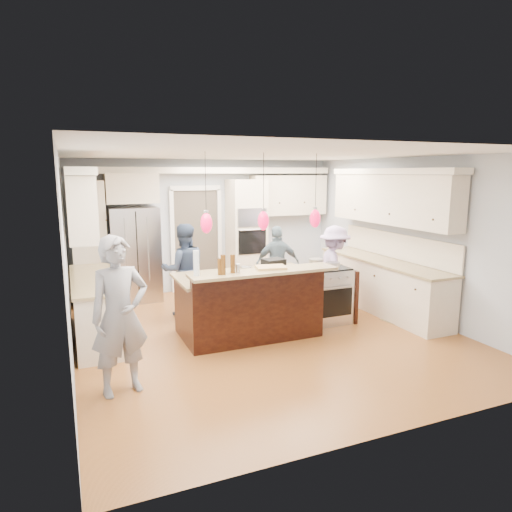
{
  "coord_description": "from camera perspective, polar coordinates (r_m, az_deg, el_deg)",
  "views": [
    {
      "loc": [
        -2.71,
        -6.14,
        2.45
      ],
      "look_at": [
        0.0,
        0.35,
        1.15
      ],
      "focal_mm": 32.0,
      "sensor_mm": 36.0,
      "label": 1
    }
  ],
  "objects": [
    {
      "name": "kitchen_island",
      "position": [
        6.96,
        -1.0,
        -5.91
      ],
      "size": [
        2.1,
        1.46,
        1.12
      ],
      "color": "black",
      "rests_on": "ground"
    },
    {
      "name": "water_bottle",
      "position": [
        5.95,
        -7.47,
        -0.89
      ],
      "size": [
        0.09,
        0.09,
        0.33
      ],
      "primitive_type": "cylinder",
      "rotation": [
        0.0,
        0.0,
        -0.25
      ],
      "color": "silver",
      "rests_on": "kitchen_island"
    },
    {
      "name": "pot_large",
      "position": [
        7.49,
        7.52,
        -0.86
      ],
      "size": [
        0.24,
        0.24,
        0.14
      ],
      "primitive_type": "cylinder",
      "color": "#B7B7BC",
      "rests_on": "island_range"
    },
    {
      "name": "beer_bottle_b",
      "position": [
        5.98,
        -4.14,
        -1.1
      ],
      "size": [
        0.07,
        0.07,
        0.27
      ],
      "primitive_type": "cylinder",
      "rotation": [
        0.0,
        0.0,
        -0.08
      ],
      "color": "#4B2B0D",
      "rests_on": "kitchen_island"
    },
    {
      "name": "refrigerator",
      "position": [
        8.99,
        -14.9,
        0.19
      ],
      "size": [
        0.9,
        0.7,
        1.8
      ],
      "primitive_type": "cube",
      "color": "#B7B7BC",
      "rests_on": "ground"
    },
    {
      "name": "floor_rug",
      "position": [
        7.98,
        18.81,
        -7.95
      ],
      "size": [
        0.72,
        0.94,
        0.01
      ],
      "primitive_type": "cube",
      "rotation": [
        0.0,
        0.0,
        0.18
      ],
      "color": "#957D51",
      "rests_on": "ground"
    },
    {
      "name": "pendant_lights",
      "position": [
        6.18,
        0.93,
        4.48
      ],
      "size": [
        1.75,
        0.15,
        1.03
      ],
      "color": "black",
      "rests_on": "ground"
    },
    {
      "name": "cutting_board",
      "position": [
        6.37,
        1.86,
        -1.42
      ],
      "size": [
        0.46,
        0.36,
        0.03
      ],
      "primitive_type": "cube",
      "rotation": [
        0.0,
        0.0,
        -0.2
      ],
      "color": "tan",
      "rests_on": "kitchen_island"
    },
    {
      "name": "pot_small",
      "position": [
        7.37,
        9.56,
        -1.2
      ],
      "size": [
        0.23,
        0.23,
        0.11
      ],
      "primitive_type": "cylinder",
      "color": "#B7B7BC",
      "rests_on": "island_range"
    },
    {
      "name": "beer_bottle_c",
      "position": [
        5.98,
        -4.57,
        -1.32
      ],
      "size": [
        0.06,
        0.06,
        0.22
      ],
      "primitive_type": "cylinder",
      "rotation": [
        0.0,
        0.0,
        0.09
      ],
      "color": "#4B2B0D",
      "rests_on": "kitchen_island"
    },
    {
      "name": "right_counter_run",
      "position": [
        8.36,
        15.79,
        0.47
      ],
      "size": [
        0.64,
        3.1,
        2.51
      ],
      "color": "beige",
      "rests_on": "ground"
    },
    {
      "name": "person_far_left",
      "position": [
        7.92,
        -8.99,
        -1.71
      ],
      "size": [
        0.83,
        0.68,
        1.59
      ],
      "primitive_type": "imported",
      "rotation": [
        0.0,
        0.0,
        3.04
      ],
      "color": "#2D3C58",
      "rests_on": "ground"
    },
    {
      "name": "back_upper_cabinets",
      "position": [
        9.15,
        -10.22,
        5.41
      ],
      "size": [
        5.3,
        0.61,
        2.54
      ],
      "color": "beige",
      "rests_on": "ground"
    },
    {
      "name": "island_range",
      "position": [
        7.65,
        8.67,
        -4.76
      ],
      "size": [
        0.82,
        0.71,
        0.92
      ],
      "color": "#B7B7BC",
      "rests_on": "ground"
    },
    {
      "name": "person_far_right",
      "position": [
        8.64,
        2.7,
        -1.04
      ],
      "size": [
        0.91,
        0.51,
        1.46
      ],
      "primitive_type": "imported",
      "rotation": [
        0.0,
        0.0,
        2.95
      ],
      "color": "slate",
      "rests_on": "ground"
    },
    {
      "name": "person_bar_end",
      "position": [
        5.26,
        -16.66,
        -7.18
      ],
      "size": [
        0.73,
        0.57,
        1.79
      ],
      "primitive_type": "imported",
      "rotation": [
        0.0,
        0.0,
        0.23
      ],
      "color": "gray",
      "rests_on": "ground"
    },
    {
      "name": "ground_plane",
      "position": [
        7.14,
        1.1,
        -9.59
      ],
      "size": [
        6.0,
        6.0,
        0.0
      ],
      "primitive_type": "plane",
      "color": "#A5602D",
      "rests_on": "ground"
    },
    {
      "name": "person_range_side",
      "position": [
        8.22,
        9.78,
        -1.54
      ],
      "size": [
        0.79,
        1.09,
        1.52
      ],
      "primitive_type": "imported",
      "rotation": [
        0.0,
        0.0,
        1.32
      ],
      "color": "#A78FC1",
      "rests_on": "ground"
    },
    {
      "name": "room_shell",
      "position": [
        6.74,
        1.15,
        5.1
      ],
      "size": [
        5.54,
        6.04,
        2.72
      ],
      "color": "#B2BCC6",
      "rests_on": "ground"
    },
    {
      "name": "oven_column",
      "position": [
        9.55,
        -1.2,
        2.65
      ],
      "size": [
        0.72,
        0.69,
        2.3
      ],
      "color": "beige",
      "rests_on": "ground"
    },
    {
      "name": "beer_bottle_a",
      "position": [
        6.08,
        -2.94,
        -0.97
      ],
      "size": [
        0.08,
        0.08,
        0.25
      ],
      "primitive_type": "cylinder",
      "rotation": [
        0.0,
        0.0,
        -0.41
      ],
      "color": "#4B2B0D",
      "rests_on": "kitchen_island"
    },
    {
      "name": "left_cabinets",
      "position": [
        7.08,
        -20.07,
        -1.52
      ],
      "size": [
        0.64,
        2.3,
        2.51
      ],
      "color": "beige",
      "rests_on": "ground"
    },
    {
      "name": "drink_can",
      "position": [
        6.1,
        -2.27,
        -1.54
      ],
      "size": [
        0.07,
        0.07,
        0.12
      ],
      "primitive_type": "cylinder",
      "rotation": [
        0.0,
        0.0,
        -0.14
      ],
      "color": "#B7B7BC",
      "rests_on": "kitchen_island"
    }
  ]
}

